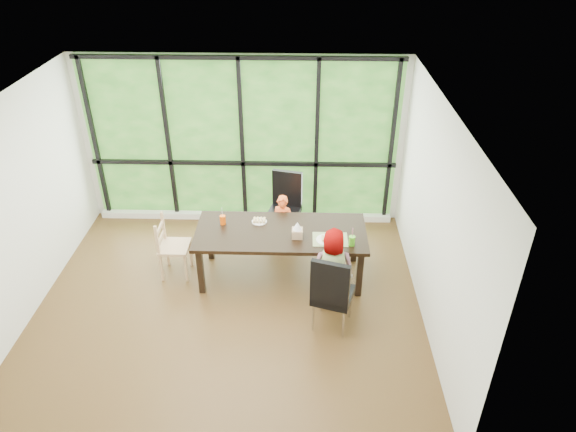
{
  "coord_description": "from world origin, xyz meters",
  "views": [
    {
      "loc": [
        0.93,
        -5.21,
        4.58
      ],
      "look_at": [
        0.76,
        0.54,
        1.05
      ],
      "focal_mm": 32.41,
      "sensor_mm": 36.0,
      "label": 1
    }
  ],
  "objects_px": {
    "chair_window_leather": "(284,209)",
    "green_cup": "(352,241)",
    "tissue_box": "(297,233)",
    "plate_near": "(326,240)",
    "orange_cup": "(223,220)",
    "chair_end_beech": "(175,247)",
    "child_toddler": "(283,225)",
    "plate_far": "(259,222)",
    "chair_interior_leather": "(333,290)",
    "child_older": "(333,268)",
    "dining_table": "(281,254)"
  },
  "relations": [
    {
      "from": "dining_table",
      "to": "tissue_box",
      "type": "bearing_deg",
      "value": -32.2
    },
    {
      "from": "plate_far",
      "to": "tissue_box",
      "type": "relative_size",
      "value": 1.47
    },
    {
      "from": "chair_window_leather",
      "to": "plate_far",
      "type": "xyz_separation_m",
      "value": [
        -0.31,
        -0.73,
        0.22
      ]
    },
    {
      "from": "chair_end_beech",
      "to": "tissue_box",
      "type": "relative_size",
      "value": 6.33
    },
    {
      "from": "chair_window_leather",
      "to": "child_older",
      "type": "distance_m",
      "value": 1.64
    },
    {
      "from": "chair_interior_leather",
      "to": "plate_near",
      "type": "relative_size",
      "value": 4.03
    },
    {
      "from": "child_toddler",
      "to": "plate_far",
      "type": "distance_m",
      "value": 0.56
    },
    {
      "from": "plate_far",
      "to": "tissue_box",
      "type": "distance_m",
      "value": 0.64
    },
    {
      "from": "chair_window_leather",
      "to": "plate_far",
      "type": "bearing_deg",
      "value": -99.92
    },
    {
      "from": "green_cup",
      "to": "tissue_box",
      "type": "xyz_separation_m",
      "value": [
        -0.7,
        0.16,
        -0.0
      ]
    },
    {
      "from": "tissue_box",
      "to": "chair_window_leather",
      "type": "bearing_deg",
      "value": 101.25
    },
    {
      "from": "child_toddler",
      "to": "tissue_box",
      "type": "distance_m",
      "value": 0.84
    },
    {
      "from": "tissue_box",
      "to": "plate_near",
      "type": "bearing_deg",
      "value": -10.34
    },
    {
      "from": "chair_end_beech",
      "to": "plate_far",
      "type": "relative_size",
      "value": 4.3
    },
    {
      "from": "orange_cup",
      "to": "tissue_box",
      "type": "height_order",
      "value": "orange_cup"
    },
    {
      "from": "dining_table",
      "to": "chair_end_beech",
      "type": "xyz_separation_m",
      "value": [
        -1.48,
        0.02,
        0.08
      ]
    },
    {
      "from": "plate_near",
      "to": "chair_end_beech",
      "type": "bearing_deg",
      "value": 173.79
    },
    {
      "from": "child_toddler",
      "to": "child_older",
      "type": "relative_size",
      "value": 0.84
    },
    {
      "from": "plate_near",
      "to": "child_toddler",
      "type": "bearing_deg",
      "value": 127.01
    },
    {
      "from": "plate_far",
      "to": "tissue_box",
      "type": "height_order",
      "value": "tissue_box"
    },
    {
      "from": "orange_cup",
      "to": "chair_interior_leather",
      "type": "bearing_deg",
      "value": -37.2
    },
    {
      "from": "chair_interior_leather",
      "to": "plate_near",
      "type": "distance_m",
      "value": 0.79
    },
    {
      "from": "chair_window_leather",
      "to": "plate_far",
      "type": "relative_size",
      "value": 5.16
    },
    {
      "from": "child_older",
      "to": "plate_far",
      "type": "bearing_deg",
      "value": -39.61
    },
    {
      "from": "child_toddler",
      "to": "child_older",
      "type": "height_order",
      "value": "child_older"
    },
    {
      "from": "chair_end_beech",
      "to": "child_toddler",
      "type": "height_order",
      "value": "child_toddler"
    },
    {
      "from": "chair_interior_leather",
      "to": "tissue_box",
      "type": "bearing_deg",
      "value": -44.5
    },
    {
      "from": "chair_window_leather",
      "to": "tissue_box",
      "type": "xyz_separation_m",
      "value": [
        0.22,
        -1.09,
        0.27
      ]
    },
    {
      "from": "dining_table",
      "to": "child_toddler",
      "type": "xyz_separation_m",
      "value": [
        0.0,
        0.59,
        0.1
      ]
    },
    {
      "from": "child_toddler",
      "to": "plate_near",
      "type": "distance_m",
      "value": 1.04
    },
    {
      "from": "child_older",
      "to": "green_cup",
      "type": "xyz_separation_m",
      "value": [
        0.25,
        0.25,
        0.26
      ]
    },
    {
      "from": "chair_window_leather",
      "to": "plate_far",
      "type": "height_order",
      "value": "chair_window_leather"
    },
    {
      "from": "plate_near",
      "to": "orange_cup",
      "type": "bearing_deg",
      "value": 165.39
    },
    {
      "from": "chair_end_beech",
      "to": "child_toddler",
      "type": "xyz_separation_m",
      "value": [
        1.48,
        0.58,
        0.02
      ]
    },
    {
      "from": "orange_cup",
      "to": "tissue_box",
      "type": "xyz_separation_m",
      "value": [
        1.03,
        -0.3,
        -0.0
      ]
    },
    {
      "from": "dining_table",
      "to": "chair_interior_leather",
      "type": "height_order",
      "value": "chair_interior_leather"
    },
    {
      "from": "plate_near",
      "to": "orange_cup",
      "type": "height_order",
      "value": "orange_cup"
    },
    {
      "from": "dining_table",
      "to": "green_cup",
      "type": "relative_size",
      "value": 17.59
    },
    {
      "from": "child_toddler",
      "to": "orange_cup",
      "type": "relative_size",
      "value": 7.4
    },
    {
      "from": "child_older",
      "to": "tissue_box",
      "type": "height_order",
      "value": "child_older"
    },
    {
      "from": "plate_near",
      "to": "green_cup",
      "type": "height_order",
      "value": "green_cup"
    },
    {
      "from": "chair_window_leather",
      "to": "green_cup",
      "type": "xyz_separation_m",
      "value": [
        0.92,
        -1.25,
        0.28
      ]
    },
    {
      "from": "chair_window_leather",
      "to": "plate_far",
      "type": "distance_m",
      "value": 0.82
    },
    {
      "from": "green_cup",
      "to": "child_toddler",
      "type": "bearing_deg",
      "value": 136.03
    },
    {
      "from": "child_toddler",
      "to": "child_older",
      "type": "distance_m",
      "value": 1.33
    },
    {
      "from": "child_toddler",
      "to": "orange_cup",
      "type": "height_order",
      "value": "child_toddler"
    },
    {
      "from": "child_older",
      "to": "chair_window_leather",
      "type": "bearing_deg",
      "value": -67.41
    },
    {
      "from": "chair_window_leather",
      "to": "plate_near",
      "type": "bearing_deg",
      "value": -49.21
    },
    {
      "from": "chair_interior_leather",
      "to": "orange_cup",
      "type": "bearing_deg",
      "value": -20.32
    },
    {
      "from": "plate_far",
      "to": "tissue_box",
      "type": "xyz_separation_m",
      "value": [
        0.53,
        -0.36,
        0.05
      ]
    }
  ]
}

